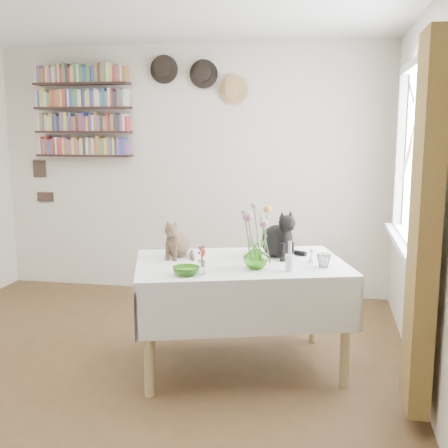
% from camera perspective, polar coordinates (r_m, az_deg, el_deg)
% --- Properties ---
extents(room, '(4.08, 4.58, 2.58)m').
position_cam_1_polar(room, '(3.60, -11.93, 2.55)').
color(room, brown).
rests_on(room, ground).
extents(window, '(0.12, 1.52, 1.32)m').
position_cam_1_polar(window, '(4.16, 18.78, 5.23)').
color(window, white).
rests_on(window, room).
extents(curtain, '(0.12, 0.38, 2.10)m').
position_cam_1_polar(curtain, '(3.28, 19.70, -0.30)').
color(curtain, brown).
rests_on(curtain, room).
extents(dining_table, '(1.64, 1.30, 0.77)m').
position_cam_1_polar(dining_table, '(3.95, 1.70, -6.54)').
color(dining_table, white).
rests_on(dining_table, room).
extents(tabby_cat, '(0.23, 0.27, 0.29)m').
position_cam_1_polar(tabby_cat, '(4.03, -4.73, -1.36)').
color(tabby_cat, brown).
rests_on(tabby_cat, dining_table).
extents(black_cat, '(0.37, 0.38, 0.35)m').
position_cam_1_polar(black_cat, '(4.04, 5.37, -0.86)').
color(black_cat, black).
rests_on(black_cat, dining_table).
extents(flower_vase, '(0.23, 0.23, 0.17)m').
position_cam_1_polar(flower_vase, '(3.71, 3.25, -3.24)').
color(flower_vase, '#75C841').
rests_on(flower_vase, dining_table).
extents(green_bowl, '(0.23, 0.23, 0.05)m').
position_cam_1_polar(green_bowl, '(3.56, -3.87, -4.78)').
color(green_bowl, '#75C841').
rests_on(green_bowl, dining_table).
extents(drinking_glass, '(0.13, 0.13, 0.09)m').
position_cam_1_polar(drinking_glass, '(3.79, 10.09, -3.69)').
color(drinking_glass, white).
rests_on(drinking_glass, dining_table).
extents(candlestick, '(0.06, 0.06, 0.20)m').
position_cam_1_polar(candlestick, '(3.65, 6.69, -3.79)').
color(candlestick, white).
rests_on(candlestick, dining_table).
extents(berry_jar, '(0.05, 0.05, 0.20)m').
position_cam_1_polar(berry_jar, '(3.59, -2.32, -3.62)').
color(berry_jar, white).
rests_on(berry_jar, dining_table).
extents(porcelain_figurine, '(0.05, 0.05, 0.10)m').
position_cam_1_polar(porcelain_figurine, '(3.90, 8.89, -3.31)').
color(porcelain_figurine, white).
rests_on(porcelain_figurine, dining_table).
extents(flower_bouquet, '(0.17, 0.13, 0.39)m').
position_cam_1_polar(flower_bouquet, '(3.67, 3.32, 0.66)').
color(flower_bouquet, '#4C7233').
rests_on(flower_bouquet, flower_vase).
extents(bookshelf_unit, '(1.00, 0.16, 0.91)m').
position_cam_1_polar(bookshelf_unit, '(5.99, -14.15, 11.00)').
color(bookshelf_unit, black).
rests_on(bookshelf_unit, room).
extents(wall_hats, '(0.98, 0.09, 0.48)m').
position_cam_1_polar(wall_hats, '(5.65, -2.48, 14.67)').
color(wall_hats, black).
rests_on(wall_hats, room).
extents(wall_art_plaques, '(0.21, 0.02, 0.44)m').
position_cam_1_polar(wall_art_plaques, '(6.31, -18.00, 4.23)').
color(wall_art_plaques, '#38281E').
rests_on(wall_art_plaques, room).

